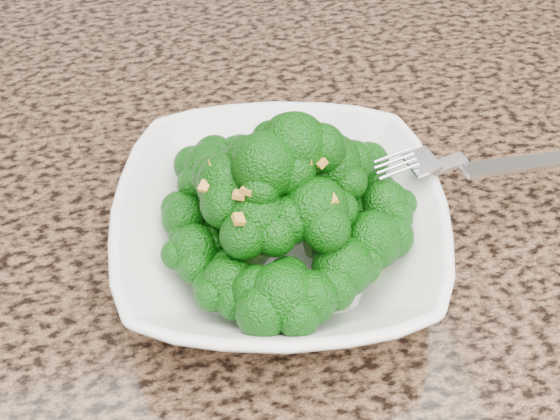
{
  "coord_description": "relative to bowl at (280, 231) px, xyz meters",
  "views": [
    {
      "loc": [
        -0.02,
        -0.14,
        1.3
      ],
      "look_at": [
        0.05,
        0.18,
        0.95
      ],
      "focal_mm": 45.0,
      "sensor_mm": 36.0,
      "label": 1
    }
  ],
  "objects": [
    {
      "name": "granite_counter",
      "position": [
        -0.05,
        0.12,
        -0.04
      ],
      "size": [
        1.64,
        1.04,
        0.03
      ],
      "primitive_type": "cube",
      "color": "brown",
      "rests_on": "cabinet"
    },
    {
      "name": "bowl",
      "position": [
        0.0,
        0.0,
        0.0
      ],
      "size": [
        0.27,
        0.27,
        0.06
      ],
      "primitive_type": "imported",
      "rotation": [
        0.0,
        0.0,
        -0.18
      ],
      "color": "white",
      "rests_on": "granite_counter"
    },
    {
      "name": "broccoli_pile",
      "position": [
        -0.0,
        0.0,
        0.07
      ],
      "size": [
        0.2,
        0.2,
        0.08
      ],
      "primitive_type": null,
      "color": "#0B4F09",
      "rests_on": "bowl"
    },
    {
      "name": "garlic_topping",
      "position": [
        0.0,
        0.0,
        0.11
      ],
      "size": [
        0.12,
        0.12,
        0.01
      ],
      "primitive_type": null,
      "color": "gold",
      "rests_on": "broccoli_pile"
    },
    {
      "name": "fork",
      "position": [
        0.13,
        0.01,
        0.03
      ],
      "size": [
        0.2,
        0.06,
        0.01
      ],
      "primitive_type": null,
      "rotation": [
        0.0,
        0.0,
        0.18
      ],
      "color": "silver",
      "rests_on": "bowl"
    }
  ]
}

